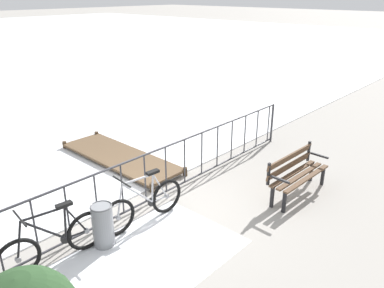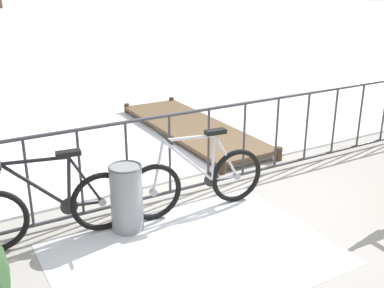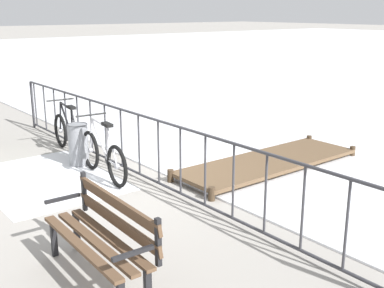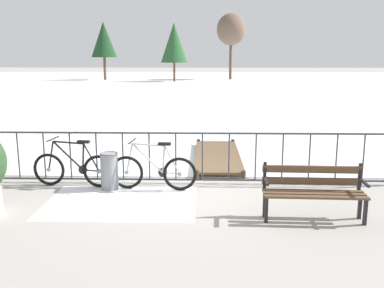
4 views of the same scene
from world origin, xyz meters
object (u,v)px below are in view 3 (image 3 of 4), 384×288
at_px(park_bench, 104,232).
at_px(trash_bin, 79,144).
at_px(bicycle_second, 103,156).
at_px(bicycle_near_railing, 69,134).

relative_size(park_bench, trash_bin, 2.21).
bearing_deg(trash_bin, park_bench, -22.00).
height_order(bicycle_second, trash_bin, bicycle_second).
bearing_deg(bicycle_second, bicycle_near_railing, 174.21).
xyz_separation_m(park_bench, trash_bin, (-3.59, 1.45, -0.14)).
xyz_separation_m(bicycle_second, trash_bin, (-0.86, -0.01, 0.00)).
height_order(bicycle_near_railing, bicycle_second, same).
bearing_deg(park_bench, bicycle_second, 151.91).
xyz_separation_m(bicycle_near_railing, bicycle_second, (1.61, -0.16, 0.00)).
bearing_deg(trash_bin, bicycle_near_railing, 167.20).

